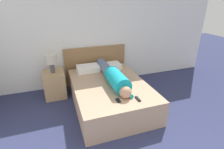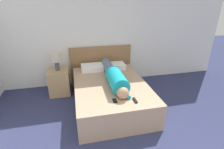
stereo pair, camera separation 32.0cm
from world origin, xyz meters
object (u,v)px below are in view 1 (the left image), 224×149
bed (110,94)px  pillow_near_headboard (88,68)px  tv_remote (138,99)px  cell_phone (118,100)px  pillow_second (110,66)px  person_lying (113,76)px  table_lamp (51,61)px  nightstand (55,84)px

bed → pillow_near_headboard: size_ratio=3.92×
tv_remote → pillow_near_headboard: bearing=109.5°
tv_remote → cell_phone: (-0.32, 0.07, -0.01)m
bed → pillow_second: bearing=70.3°
pillow_near_headboard → pillow_second: bearing=-0.0°
person_lying → pillow_second: bearing=75.9°
table_lamp → pillow_near_headboard: bearing=2.7°
nightstand → person_lying: 1.36m
pillow_near_headboard → nightstand: bearing=-177.3°
person_lying → pillow_second: person_lying is taller
pillow_near_headboard → cell_phone: bearing=-81.9°
pillow_near_headboard → person_lying: bearing=-65.1°
nightstand → pillow_near_headboard: 0.81m
nightstand → person_lying: bearing=-32.8°
person_lying → pillow_near_headboard: 0.83m
bed → nightstand: size_ratio=3.43×
bed → person_lying: (0.08, 0.01, 0.37)m
pillow_near_headboard → pillow_second: (0.54, -0.00, -0.01)m
table_lamp → pillow_near_headboard: table_lamp is taller
person_lying → tv_remote: size_ratio=10.84×
bed → tv_remote: (0.26, -0.72, 0.25)m
person_lying → pillow_second: size_ratio=3.44×
nightstand → tv_remote: (1.28, -1.44, 0.21)m
pillow_second → cell_phone: bearing=-103.5°
nightstand → person_lying: size_ratio=0.35×
person_lying → nightstand: bearing=147.2°
bed → cell_phone: 0.70m
cell_phone → nightstand: bearing=125.0°
table_lamp → tv_remote: table_lamp is taller
pillow_near_headboard → cell_phone: (0.20, -1.41, -0.06)m
nightstand → pillow_second: pillow_second is taller
pillow_near_headboard → cell_phone: size_ratio=3.82×
table_lamp → person_lying: bearing=-32.8°
pillow_near_headboard → cell_phone: 1.42m
bed → pillow_second: pillow_second is taller
person_lying → pillow_near_headboard: person_lying is taller
pillow_second → cell_phone: size_ratio=3.63×
bed → table_lamp: (-1.03, 0.72, 0.59)m
bed → tv_remote: tv_remote is taller
nightstand → tv_remote: size_ratio=3.78×
nightstand → pillow_second: bearing=1.6°
cell_phone → pillow_second: bearing=76.5°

